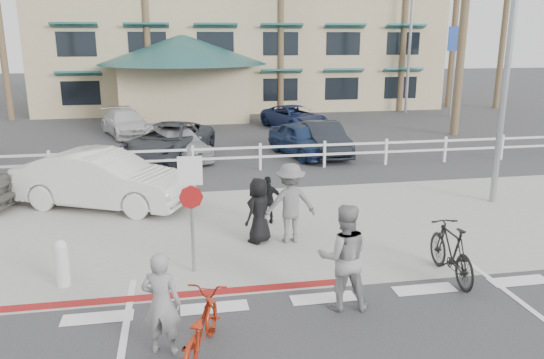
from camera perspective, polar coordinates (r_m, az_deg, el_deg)
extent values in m
plane|color=#333335|center=(9.55, 6.52, -14.28)|extent=(140.00, 140.00, 0.00)
cube|color=gray|center=(13.53, 1.06, -5.10)|extent=(22.00, 7.00, 0.01)
cube|color=#333335|center=(17.28, -1.53, -0.62)|extent=(40.00, 5.00, 0.01)
cube|color=#333335|center=(26.49, -4.68, 4.84)|extent=(50.00, 16.00, 0.01)
cube|color=maroon|center=(10.28, -12.16, -12.24)|extent=(7.00, 0.25, 0.02)
imported|color=#9B230D|center=(8.28, -7.72, -15.53)|extent=(1.14, 1.89, 0.94)
imported|color=gray|center=(8.29, -11.80, -12.93)|extent=(0.68, 0.54, 1.64)
imported|color=black|center=(11.15, 18.72, -7.31)|extent=(0.64, 1.93, 1.15)
imported|color=gray|center=(9.41, 7.72, -8.27)|extent=(1.03, 0.85, 1.92)
imported|color=slate|center=(12.29, 1.96, -2.57)|extent=(1.25, 0.74, 1.89)
imported|color=black|center=(13.58, -0.41, -2.24)|extent=(0.77, 0.38, 1.26)
imported|color=black|center=(12.30, -1.43, -3.37)|extent=(0.89, 0.89, 1.56)
imported|color=silver|center=(15.61, -17.70, -0.01)|extent=(5.15, 3.57, 1.61)
imported|color=#929498|center=(21.40, -10.06, 3.85)|extent=(2.99, 4.47, 1.20)
imported|color=navy|center=(21.55, 3.34, 4.34)|extent=(2.56, 4.24, 1.35)
imported|color=black|center=(21.80, 5.54, 4.39)|extent=(1.46, 4.06, 1.33)
imported|color=silver|center=(27.02, -15.44, 5.89)|extent=(3.06, 4.67, 1.26)
imported|color=#17234E|center=(28.06, 2.46, 6.70)|extent=(3.40, 4.79, 1.21)
imported|color=#2A2E35|center=(21.31, -11.06, 4.04)|extent=(4.17, 5.59, 1.41)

